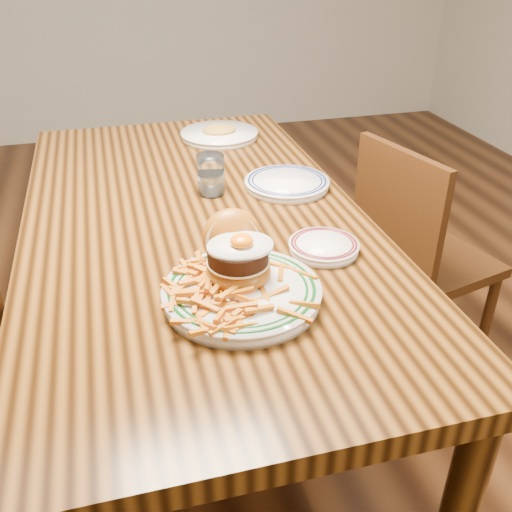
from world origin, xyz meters
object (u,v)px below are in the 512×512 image
object	(u,v)px
main_plate	(240,278)
side_plate	(324,246)
table	(196,244)
chair_right	(415,254)

from	to	relation	value
main_plate	side_plate	world-z (taller)	main_plate
table	chair_right	world-z (taller)	chair_right
table	side_plate	size ratio (longest dim) A/B	10.03
side_plate	table	bearing A→B (deg)	113.39
table	main_plate	size ratio (longest dim) A/B	4.92
chair_right	side_plate	size ratio (longest dim) A/B	5.14
chair_right	main_plate	size ratio (longest dim) A/B	2.53
table	side_plate	xyz separation A→B (m)	(0.25, -0.27, 0.10)
table	chair_right	bearing A→B (deg)	10.71
table	side_plate	bearing A→B (deg)	-46.71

